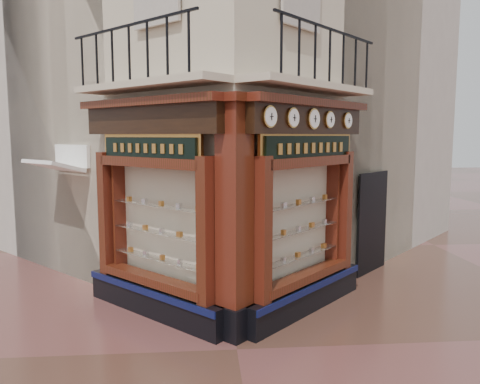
{
  "coord_description": "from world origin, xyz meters",
  "views": [
    {
      "loc": [
        -0.51,
        -6.94,
        3.32
      ],
      "look_at": [
        0.21,
        2.0,
        2.24
      ],
      "focal_mm": 35.0,
      "sensor_mm": 36.0,
      "label": 1
    }
  ],
  "objects": [
    {
      "name": "ground",
      "position": [
        0.0,
        0.0,
        0.0
      ],
      "size": [
        80.0,
        80.0,
        0.0
      ],
      "primitive_type": "plane",
      "color": "#4C2E23",
      "rests_on": "ground"
    },
    {
      "name": "main_building",
      "position": [
        0.0,
        6.16,
        6.0
      ],
      "size": [
        11.31,
        11.31,
        12.0
      ],
      "primitive_type": "cube",
      "rotation": [
        0.0,
        0.0,
        0.79
      ],
      "color": "#C3B398",
      "rests_on": "ground"
    },
    {
      "name": "neighbour_left",
      "position": [
        -2.47,
        8.63,
        5.5
      ],
      "size": [
        11.31,
        11.31,
        11.0
      ],
      "primitive_type": "cube",
      "rotation": [
        0.0,
        0.0,
        0.79
      ],
      "color": "#BAB0A2",
      "rests_on": "ground"
    },
    {
      "name": "neighbour_right",
      "position": [
        2.47,
        8.63,
        5.5
      ],
      "size": [
        11.31,
        11.31,
        11.0
      ],
      "primitive_type": "cube",
      "rotation": [
        0.0,
        0.0,
        0.79
      ],
      "color": "#BAB0A2",
      "rests_on": "ground"
    },
    {
      "name": "shopfront_left",
      "position": [
        -1.41,
        1.57,
        1.98
      ],
      "size": [
        2.86,
        2.86,
        3.98
      ],
      "rotation": [
        0.0,
        0.0,
        2.36
      ],
      "color": "black",
      "rests_on": "ground"
    },
    {
      "name": "shopfront_right",
      "position": [
        1.41,
        1.57,
        1.98
      ],
      "size": [
        2.86,
        2.86,
        3.98
      ],
      "rotation": [
        0.0,
        0.0,
        0.79
      ],
      "color": "black",
      "rests_on": "ground"
    },
    {
      "name": "corner_pilaster",
      "position": [
        0.0,
        0.5,
        1.95
      ],
      "size": [
        0.85,
        0.85,
        3.98
      ],
      "rotation": [
        0.0,
        0.0,
        0.79
      ],
      "color": "black",
      "rests_on": "ground"
    },
    {
      "name": "balcony",
      "position": [
        0.0,
        1.49,
        4.22
      ],
      "size": [
        5.94,
        2.97,
        1.03
      ],
      "color": "#C3B398",
      "rests_on": "ground"
    },
    {
      "name": "clock_a",
      "position": [
        0.56,
        0.45,
        3.62
      ],
      "size": [
        0.28,
        0.28,
        0.35
      ],
      "rotation": [
        0.0,
        0.0,
        0.79
      ],
      "color": "#B3843B",
      "rests_on": "ground"
    },
    {
      "name": "clock_b",
      "position": [
        1.02,
        0.91,
        3.62
      ],
      "size": [
        0.28,
        0.28,
        0.34
      ],
      "rotation": [
        0.0,
        0.0,
        0.79
      ],
      "color": "#B3843B",
      "rests_on": "ground"
    },
    {
      "name": "clock_c",
      "position": [
        1.48,
        1.38,
        3.62
      ],
      "size": [
        0.3,
        0.3,
        0.38
      ],
      "rotation": [
        0.0,
        0.0,
        0.79
      ],
      "color": "#B3843B",
      "rests_on": "ground"
    },
    {
      "name": "clock_d",
      "position": [
        1.88,
        1.78,
        3.62
      ],
      "size": [
        0.26,
        0.26,
        0.32
      ],
      "rotation": [
        0.0,
        0.0,
        0.79
      ],
      "color": "#B3843B",
      "rests_on": "ground"
    },
    {
      "name": "clock_e",
      "position": [
        2.39,
        2.28,
        3.62
      ],
      "size": [
        0.26,
        0.26,
        0.32
      ],
      "rotation": [
        0.0,
        0.0,
        0.79
      ],
      "color": "#B3843B",
      "rests_on": "ground"
    },
    {
      "name": "awning",
      "position": [
        -3.75,
        3.55,
        0.0
      ],
      "size": [
        1.51,
        1.51,
        0.29
      ],
      "primitive_type": null,
      "rotation": [
        0.26,
        0.0,
        2.36
      ],
      "color": "white",
      "rests_on": "ground"
    },
    {
      "name": "signboard_left",
      "position": [
        -1.46,
        1.51,
        3.1
      ],
      "size": [
        1.92,
        1.92,
        0.51
      ],
      "rotation": [
        0.0,
        0.0,
        2.36
      ],
      "color": "#C08038",
      "rests_on": "ground"
    },
    {
      "name": "signboard_right",
      "position": [
        1.46,
        1.51,
        3.1
      ],
      "size": [
        2.17,
        2.17,
        0.58
      ],
      "rotation": [
        0.0,
        0.0,
        0.79
      ],
      "color": "#C08038",
      "rests_on": "ground"
    }
  ]
}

